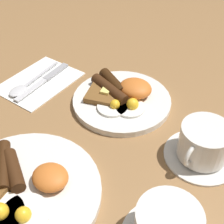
{
  "coord_description": "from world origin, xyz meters",
  "views": [
    {
      "loc": [
        -0.29,
        0.5,
        0.47
      ],
      "look_at": [
        -0.01,
        0.06,
        0.03
      ],
      "focal_mm": 50.0,
      "sensor_mm": 36.0,
      "label": 1
    }
  ],
  "objects_px": {
    "teacup_near": "(203,145)",
    "knife": "(46,79)",
    "spoon": "(23,87)",
    "breakfast_plate_near": "(122,97)",
    "breakfast_plate_far": "(20,191)"
  },
  "relations": [
    {
      "from": "teacup_near",
      "to": "spoon",
      "type": "xyz_separation_m",
      "value": [
        0.45,
        0.03,
        -0.03
      ]
    },
    {
      "from": "breakfast_plate_far",
      "to": "breakfast_plate_near",
      "type": "bearing_deg",
      "value": -92.73
    },
    {
      "from": "teacup_near",
      "to": "spoon",
      "type": "height_order",
      "value": "teacup_near"
    },
    {
      "from": "breakfast_plate_near",
      "to": "knife",
      "type": "relative_size",
      "value": 1.22
    },
    {
      "from": "knife",
      "to": "teacup_near",
      "type": "bearing_deg",
      "value": 85.66
    },
    {
      "from": "teacup_near",
      "to": "spoon",
      "type": "relative_size",
      "value": 0.8
    },
    {
      "from": "breakfast_plate_near",
      "to": "teacup_near",
      "type": "xyz_separation_m",
      "value": [
        -0.22,
        0.06,
        0.02
      ]
    },
    {
      "from": "teacup_near",
      "to": "knife",
      "type": "height_order",
      "value": "teacup_near"
    },
    {
      "from": "breakfast_plate_far",
      "to": "spoon",
      "type": "xyz_separation_m",
      "value": [
        0.22,
        -0.23,
        -0.0
      ]
    },
    {
      "from": "breakfast_plate_far",
      "to": "teacup_near",
      "type": "relative_size",
      "value": 1.94
    },
    {
      "from": "breakfast_plate_far",
      "to": "spoon",
      "type": "bearing_deg",
      "value": -46.33
    },
    {
      "from": "spoon",
      "to": "knife",
      "type": "bearing_deg",
      "value": 156.63
    },
    {
      "from": "spoon",
      "to": "breakfast_plate_near",
      "type": "bearing_deg",
      "value": 108.68
    },
    {
      "from": "knife",
      "to": "breakfast_plate_far",
      "type": "bearing_deg",
      "value": 34.33
    },
    {
      "from": "teacup_near",
      "to": "knife",
      "type": "relative_size",
      "value": 0.77
    }
  ]
}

